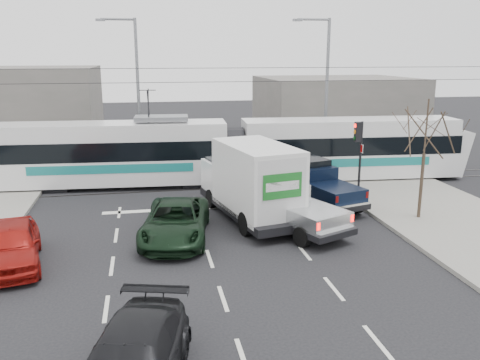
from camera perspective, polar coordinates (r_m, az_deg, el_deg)
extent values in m
plane|color=black|center=(18.13, 1.97, -8.44)|extent=(120.00, 120.00, 0.00)
cube|color=#33302D|center=(27.48, -2.60, -0.56)|extent=(60.00, 1.60, 0.03)
cube|color=slate|center=(43.52, 10.62, 7.95)|extent=(12.00, 10.00, 5.00)
cylinder|color=#47382B|center=(22.63, 19.67, -0.61)|extent=(0.14, 0.14, 2.75)
cylinder|color=#47382B|center=(22.16, 20.20, 5.65)|extent=(0.07, 0.07, 2.25)
cylinder|color=black|center=(25.55, 13.34, 2.42)|extent=(0.12, 0.12, 3.60)
cube|color=black|center=(25.25, 13.09, 5.29)|extent=(0.28, 0.28, 0.95)
cylinder|color=#FF0C07|center=(25.14, 12.82, 5.97)|extent=(0.06, 0.20, 0.20)
cylinder|color=orange|center=(25.19, 12.78, 5.29)|extent=(0.06, 0.20, 0.20)
cylinder|color=#05330C|center=(25.23, 12.74, 4.62)|extent=(0.06, 0.20, 0.20)
cube|color=white|center=(25.31, 13.50, 3.45)|extent=(0.02, 0.30, 0.40)
cylinder|color=slate|center=(32.43, 9.68, 9.54)|extent=(0.20, 0.20, 9.00)
cylinder|color=slate|center=(32.07, 8.26, 17.42)|extent=(2.00, 0.14, 0.14)
cube|color=slate|center=(31.76, 6.47, 17.41)|extent=(0.55, 0.25, 0.14)
cylinder|color=slate|center=(32.43, -11.34, 9.47)|extent=(0.20, 0.20, 9.00)
cylinder|color=slate|center=(32.42, -13.58, 17.15)|extent=(2.00, 0.14, 0.14)
cube|color=slate|center=(32.47, -15.42, 16.94)|extent=(0.55, 0.25, 0.14)
cylinder|color=black|center=(26.63, -2.73, 10.94)|extent=(60.00, 0.03, 0.03)
cylinder|color=black|center=(26.61, -2.75, 12.45)|extent=(60.00, 0.03, 0.03)
cube|color=silver|center=(27.86, -13.94, 1.23)|extent=(12.02, 3.23, 1.44)
cube|color=black|center=(27.65, -14.07, 3.48)|extent=(12.08, 3.26, 0.98)
cube|color=silver|center=(27.50, -14.18, 5.29)|extent=(12.01, 3.13, 0.92)
cube|color=#167170|center=(26.59, -14.27, 1.18)|extent=(8.30, 0.54, 0.46)
cube|color=silver|center=(29.26, 12.05, 1.93)|extent=(12.02, 3.23, 1.44)
cube|color=black|center=(29.05, 12.17, 4.08)|extent=(12.08, 3.26, 0.98)
cube|color=silver|center=(28.92, 12.25, 5.80)|extent=(12.01, 3.13, 0.92)
cube|color=#167170|center=(28.05, 12.91, 1.92)|extent=(8.30, 0.54, 0.46)
cylinder|color=black|center=(27.65, -0.63, 3.49)|extent=(1.07, 2.44, 2.39)
cube|color=slate|center=(27.22, -8.83, 6.88)|extent=(2.86, 1.66, 0.23)
cube|color=black|center=(28.61, -20.27, -0.53)|extent=(1.97, 2.23, 0.33)
cube|color=black|center=(27.86, -4.58, -0.06)|extent=(1.97, 2.23, 0.33)
cube|color=black|center=(28.29, 3.28, 0.18)|extent=(1.97, 2.23, 0.33)
cube|color=black|center=(30.63, 17.70, 0.60)|extent=(1.97, 2.23, 0.33)
cube|color=black|center=(20.63, 5.62, -4.11)|extent=(3.97, 5.85, 0.24)
cube|color=#BABCBF|center=(21.18, 3.94, -1.70)|extent=(2.65, 2.88, 1.10)
cube|color=black|center=(21.10, 3.81, -0.15)|extent=(2.15, 2.17, 0.53)
cube|color=#BABCBF|center=(22.26, 1.82, -1.48)|extent=(2.06, 1.64, 0.53)
cube|color=#BABCBF|center=(19.64, 7.93, -3.95)|extent=(2.71, 3.04, 0.62)
cube|color=silver|center=(18.74, 10.86, -5.79)|extent=(1.68, 0.86, 0.17)
cube|color=#FF0C07|center=(18.14, 8.77, -5.19)|extent=(0.15, 0.12, 0.27)
cube|color=#FF0C07|center=(19.28, 12.45, -4.20)|extent=(0.15, 0.12, 0.27)
cylinder|color=black|center=(21.50, 0.78, -3.69)|extent=(0.55, 0.81, 0.76)
cylinder|color=black|center=(22.52, 4.45, -2.91)|extent=(0.55, 0.81, 0.76)
cylinder|color=black|center=(18.87, 7.01, -6.37)|extent=(0.55, 0.81, 0.76)
cylinder|color=black|center=(20.01, 10.82, -5.31)|extent=(0.55, 0.81, 0.76)
cube|color=black|center=(21.85, 1.14, -3.01)|extent=(3.62, 7.00, 0.33)
cube|color=white|center=(23.89, -1.30, 0.49)|extent=(2.46, 2.02, 1.53)
cube|color=black|center=(23.89, -1.42, 1.90)|extent=(2.06, 1.43, 0.57)
cube|color=silver|center=(20.88, 1.90, 0.19)|extent=(3.18, 4.91, 2.81)
cube|color=silver|center=(18.93, 4.73, -1.32)|extent=(1.98, 0.46, 2.48)
cube|color=#16621E|center=(18.83, 4.81, -0.69)|extent=(1.57, 0.35, 0.96)
cube|color=black|center=(19.20, 4.94, -5.80)|extent=(2.06, 0.66, 0.17)
cylinder|color=black|center=(23.42, -3.22, -2.10)|extent=(0.46, 0.90, 0.86)
cylinder|color=black|center=(24.14, 1.29, -1.59)|extent=(0.46, 0.90, 0.86)
cylinder|color=black|center=(19.85, 0.66, -4.93)|extent=(0.48, 0.99, 0.95)
cylinder|color=black|center=(20.69, 5.80, -4.21)|extent=(0.48, 0.99, 0.95)
cube|color=black|center=(23.81, 8.98, -1.70)|extent=(3.11, 5.24, 0.25)
cube|color=black|center=(24.34, 7.83, 0.36)|extent=(2.29, 2.48, 1.13)
cube|color=black|center=(24.28, 7.74, 1.77)|extent=(1.90, 1.85, 0.54)
cube|color=black|center=(25.34, 6.30, 0.43)|extent=(1.91, 1.33, 0.54)
cube|color=black|center=(22.87, 10.59, -1.40)|extent=(2.33, 2.62, 0.64)
cube|color=silver|center=(21.98, 12.57, -2.85)|extent=(1.66, 0.63, 0.18)
cube|color=#590505|center=(21.47, 10.80, -2.15)|extent=(0.15, 0.11, 0.28)
cube|color=#590505|center=(22.46, 14.05, -1.61)|extent=(0.15, 0.11, 0.28)
cylinder|color=black|center=(24.65, 5.25, -1.40)|extent=(0.48, 0.83, 0.79)
cylinder|color=black|center=(25.56, 8.44, -0.94)|extent=(0.48, 0.83, 0.79)
cylinder|color=black|center=(22.16, 9.57, -3.32)|extent=(0.48, 0.83, 0.79)
cylinder|color=black|center=(23.16, 12.92, -2.72)|extent=(0.48, 0.83, 0.79)
imported|color=black|center=(19.54, -7.24, -4.62)|extent=(3.21, 5.46, 1.43)
imported|color=maroon|center=(18.63, -24.25, -6.64)|extent=(2.51, 4.61, 1.49)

